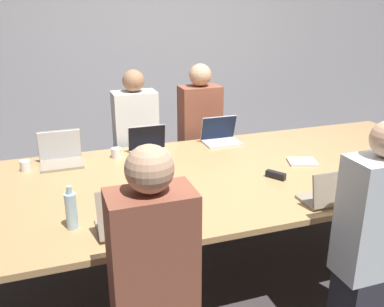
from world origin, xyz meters
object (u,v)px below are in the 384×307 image
laptop_near_left (126,220)px  person_near_left (154,286)px  cup_far_left (25,166)px  person_far_midleft (136,145)px  bottle_near_left (71,210)px  stapler (276,175)px  laptop_far_midleft (148,146)px  laptop_far_left (61,154)px  laptop_near_midright (333,194)px  laptop_far_center (220,135)px  person_far_center (200,135)px  cup_far_midleft (116,153)px  person_near_midright (372,240)px

laptop_near_left → person_near_left: 0.49m
cup_far_left → person_far_midleft: bearing=27.7°
bottle_near_left → person_far_midleft: size_ratio=0.19×
laptop_near_left → stapler: laptop_near_left is taller
laptop_far_midleft → laptop_near_left: bearing=-109.2°
laptop_far_left → laptop_near_midright: (1.61, -1.31, -0.01)m
laptop_near_left → laptop_near_midright: 1.33m
laptop_near_left → person_near_left: (0.04, -0.47, -0.12)m
laptop_far_left → laptop_far_midleft: laptop_far_left is taller
laptop_far_center → person_far_center: 0.43m
bottle_near_left → stapler: bottle_near_left is taller
person_far_center → laptop_near_midright: bearing=-82.0°
laptop_far_left → stapler: 1.69m
laptop_near_midright → person_near_left: bearing=16.8°
cup_far_left → person_far_center: 1.73m
person_far_midleft → stapler: size_ratio=9.17×
person_far_midleft → cup_far_midleft: size_ratio=16.54×
stapler → bottle_near_left: bearing=157.2°
laptop_near_left → laptop_far_left: 1.26m
laptop_far_left → person_far_center: bearing=19.5°
laptop_far_left → person_far_center: size_ratio=0.24×
person_near_left → cup_far_midleft: size_ratio=16.75×
person_near_left → cup_far_midleft: person_near_left is taller
laptop_near_left → stapler: (1.19, 0.40, -0.05)m
bottle_near_left → laptop_near_midright: bottle_near_left is taller
laptop_near_left → laptop_far_center: size_ratio=0.98×
laptop_far_center → laptop_near_midright: bearing=-81.6°
person_near_left → laptop_far_midleft: (0.39, 1.71, 0.11)m
laptop_far_midleft → stapler: size_ratio=2.13×
bottle_near_left → laptop_far_left: size_ratio=0.79×
person_near_left → cup_far_left: size_ratio=16.62×
bottle_near_left → laptop_far_left: 1.09m
laptop_far_midleft → person_far_midleft: (-0.02, 0.43, -0.13)m
laptop_far_center → person_far_center: (-0.05, 0.41, -0.12)m
person_near_midright → laptop_far_left: bearing=-45.9°
laptop_far_midleft → person_far_center: 0.81m
bottle_near_left → person_far_midleft: 1.68m
laptop_near_midright → person_near_midright: bearing=92.5°
cup_far_left → person_near_midright: bearing=-40.3°
bottle_near_left → laptop_near_left: bearing=-26.7°
bottle_near_left → laptop_far_midleft: size_ratio=0.83×
cup_far_left → person_near_midright: size_ratio=0.06×
bottle_near_left → person_near_midright: bearing=-20.1°
laptop_near_midright → person_near_midright: person_near_midright is taller
laptop_near_midright → person_far_center: person_far_center is taller
laptop_far_left → cup_far_left: bearing=-164.4°
person_near_midright → laptop_far_midleft: 1.92m
laptop_far_left → laptop_far_center: laptop_far_left is taller
person_far_center → cup_far_left: bearing=-161.1°
person_near_left → cup_far_midleft: bearing=-93.8°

